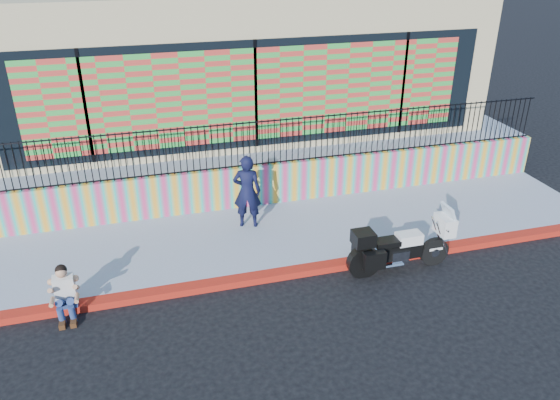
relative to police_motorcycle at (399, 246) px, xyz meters
name	(u,v)px	position (x,y,z in m)	size (l,w,h in m)	color
ground	(302,274)	(-2.02, 0.42, -0.61)	(90.00, 90.00, 0.00)	black
red_curb	(302,271)	(-2.02, 0.42, -0.53)	(16.00, 0.30, 0.15)	#A60B16
sidewalk	(282,234)	(-2.02, 2.07, -0.53)	(16.00, 3.00, 0.15)	#8B93A7
mural_wall	(265,184)	(-2.02, 3.67, 0.09)	(16.00, 0.20, 1.10)	#DF3A76
metal_fence	(264,143)	(-2.02, 3.67, 1.24)	(15.80, 0.04, 1.20)	black
elevated_platform	(229,127)	(-2.02, 8.77, 0.02)	(16.00, 10.00, 1.25)	#8B93A7
storefront_building	(226,50)	(-2.02, 8.55, 2.64)	(14.00, 8.06, 4.00)	#CBB887
police_motorcycle	(399,246)	(0.00, 0.00, 0.00)	(2.32, 0.77, 1.45)	black
police_officer	(247,191)	(-2.73, 2.59, 0.46)	(0.67, 0.44, 1.83)	black
seated_man	(65,298)	(-6.78, 0.22, -0.16)	(0.54, 0.71, 1.06)	navy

